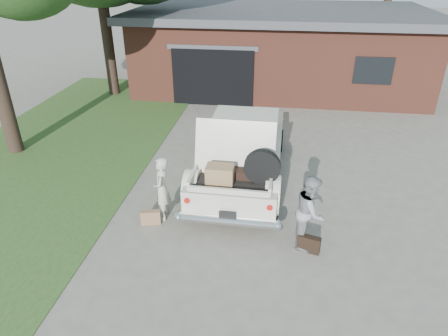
# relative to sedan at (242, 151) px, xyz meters

# --- Properties ---
(ground) EXTENTS (90.00, 90.00, 0.00)m
(ground) POSITION_rel_sedan_xyz_m (-0.26, -2.16, -0.80)
(ground) COLOR gray
(ground) RESTS_ON ground
(grass_strip) EXTENTS (6.00, 16.00, 0.02)m
(grass_strip) POSITION_rel_sedan_xyz_m (-5.76, 0.84, -0.79)
(grass_strip) COLOR #2D4C1E
(grass_strip) RESTS_ON ground
(house) EXTENTS (12.80, 7.80, 3.30)m
(house) POSITION_rel_sedan_xyz_m (0.72, 9.31, 0.87)
(house) COLOR brown
(house) RESTS_ON ground
(sedan) EXTENTS (2.18, 5.43, 2.20)m
(sedan) POSITION_rel_sedan_xyz_m (0.00, 0.00, 0.00)
(sedan) COLOR silver
(sedan) RESTS_ON ground
(woman_left) EXTENTS (0.44, 0.60, 1.51)m
(woman_left) POSITION_rel_sedan_xyz_m (-1.58, -2.09, -0.04)
(woman_left) COLOR beige
(woman_left) RESTS_ON ground
(woman_right) EXTENTS (0.75, 0.88, 1.59)m
(woman_right) POSITION_rel_sedan_xyz_m (1.65, -2.58, -0.00)
(woman_right) COLOR gray
(woman_right) RESTS_ON ground
(suitcase_left) EXTENTS (0.45, 0.23, 0.34)m
(suitcase_left) POSITION_rel_sedan_xyz_m (-1.80, -2.39, -0.63)
(suitcase_left) COLOR #9C6F4F
(suitcase_left) RESTS_ON ground
(suitcase_right) EXTENTS (0.49, 0.27, 0.36)m
(suitcase_right) POSITION_rel_sedan_xyz_m (1.66, -2.85, -0.62)
(suitcase_right) COLOR black
(suitcase_right) RESTS_ON ground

